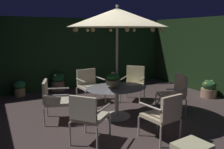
% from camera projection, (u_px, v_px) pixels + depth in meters
% --- Properties ---
extents(ground_plane, '(8.11, 7.35, 0.02)m').
position_uv_depth(ground_plane, '(117.00, 119.00, 5.49)').
color(ground_plane, '#4E3E3C').
extents(hedge_backdrop_rear, '(8.11, 0.30, 2.50)m').
position_uv_depth(hedge_backdrop_rear, '(70.00, 53.00, 8.32)').
color(hedge_backdrop_rear, '#1A351A').
rests_on(hedge_backdrop_rear, ground_plane).
extents(patio_dining_table, '(1.50, 1.16, 0.74)m').
position_uv_depth(patio_dining_table, '(117.00, 94.00, 5.49)').
color(patio_dining_table, silver).
rests_on(patio_dining_table, ground_plane).
extents(patio_umbrella, '(2.27, 2.27, 2.62)m').
position_uv_depth(patio_umbrella, '(117.00, 18.00, 5.16)').
color(patio_umbrella, silver).
rests_on(patio_umbrella, ground_plane).
extents(centerpiece_planter, '(0.34, 0.34, 0.38)m').
position_uv_depth(centerpiece_planter, '(113.00, 79.00, 5.35)').
color(centerpiece_planter, olive).
rests_on(centerpiece_planter, patio_dining_table).
extents(patio_chair_north, '(0.75, 0.80, 0.94)m').
position_uv_depth(patio_chair_north, '(53.00, 98.00, 5.24)').
color(patio_chair_north, silver).
rests_on(patio_chair_north, ground_plane).
extents(patio_chair_northeast, '(0.82, 0.82, 0.94)m').
position_uv_depth(patio_chair_northeast, '(88.00, 115.00, 4.14)').
color(patio_chair_northeast, silver).
rests_on(patio_chair_northeast, ground_plane).
extents(patio_chair_east, '(0.64, 0.68, 0.91)m').
position_uv_depth(patio_chair_east, '(164.00, 114.00, 4.31)').
color(patio_chair_east, silver).
rests_on(patio_chair_east, ground_plane).
extents(patio_chair_southeast, '(0.72, 0.76, 0.97)m').
position_uv_depth(patio_chair_southeast, '(175.00, 91.00, 5.77)').
color(patio_chair_southeast, silver).
rests_on(patio_chair_southeast, ground_plane).
extents(patio_chair_south, '(0.83, 0.83, 1.01)m').
position_uv_depth(patio_chair_south, '(134.00, 81.00, 6.85)').
color(patio_chair_south, silver).
rests_on(patio_chair_south, ground_plane).
extents(patio_chair_southwest, '(0.70, 0.68, 0.93)m').
position_uv_depth(patio_chair_southwest, '(89.00, 83.00, 6.73)').
color(patio_chair_southwest, silver).
rests_on(patio_chair_southwest, ground_plane).
extents(ottoman_footrest, '(0.55, 0.48, 0.39)m').
position_uv_depth(ottoman_footrest, '(192.00, 147.00, 3.43)').
color(ottoman_footrest, silver).
rests_on(ottoman_footrest, ground_plane).
extents(potted_plant_right_far, '(0.38, 0.38, 0.50)m').
position_uv_depth(potted_plant_right_far, '(19.00, 88.00, 7.32)').
color(potted_plant_right_far, tan).
rests_on(potted_plant_right_far, ground_plane).
extents(potted_plant_back_left, '(0.45, 0.45, 0.63)m').
position_uv_depth(potted_plant_back_left, '(58.00, 82.00, 7.95)').
color(potted_plant_back_left, '#876953').
rests_on(potted_plant_back_left, ground_plane).
extents(potted_plant_left_near, '(0.47, 0.47, 0.54)m').
position_uv_depth(potted_plant_left_near, '(209.00, 89.00, 7.20)').
color(potted_plant_left_near, tan).
rests_on(potted_plant_left_near, ground_plane).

